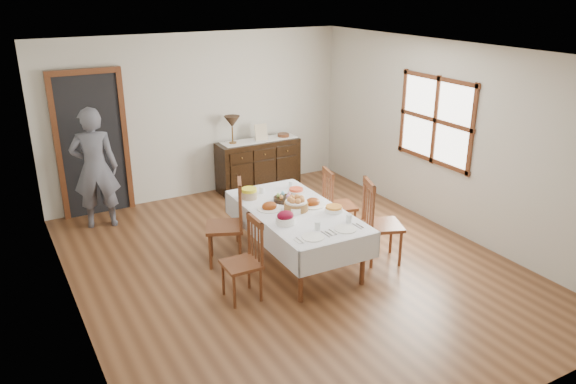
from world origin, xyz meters
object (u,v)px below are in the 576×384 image
dining_table (296,216)px  chair_right_far (336,203)px  chair_left_far (229,222)px  table_lamp (232,122)px  chair_right_near (379,221)px  chair_left_near (245,259)px  sideboard (258,165)px  person (94,164)px

dining_table → chair_right_far: 0.97m
chair_left_far → table_lamp: table_lamp is taller
dining_table → chair_right_near: size_ratio=1.93×
chair_right_near → chair_left_near: bearing=110.3°
chair_left_near → chair_right_far: size_ratio=0.97×
chair_right_far → table_lamp: table_lamp is taller
chair_left_near → table_lamp: (1.26, 3.13, 0.72)m
chair_left_near → chair_right_near: 1.82m
sideboard → person: size_ratio=0.75×
sideboard → person: (-2.68, -0.29, 0.51)m
chair_right_near → table_lamp: size_ratio=2.34×
chair_right_near → sideboard: 3.12m
sideboard → table_lamp: bearing=175.5°
chair_left_near → table_lamp: 3.45m
chair_left_far → sideboard: bearing=169.4°
chair_right_far → person: 3.41m
chair_left_far → chair_right_far: 1.60m
dining_table → table_lamp: size_ratio=4.50×
chair_left_near → chair_left_far: 0.89m
chair_left_far → table_lamp: 2.59m
chair_left_near → chair_right_far: 1.99m
chair_left_far → chair_right_near: (1.63, -0.88, -0.00)m
chair_left_near → chair_right_far: chair_right_far is taller
chair_left_near → chair_right_far: bearing=117.0°
chair_left_far → chair_right_near: 1.85m
chair_right_far → person: (-2.77, 1.94, 0.44)m
chair_left_near → table_lamp: bearing=159.0°
dining_table → chair_right_far: chair_right_far is taller
dining_table → sideboard: (0.79, 2.63, -0.20)m
person → table_lamp: person is taller
chair_right_near → table_lamp: (-0.55, 3.15, 0.65)m
chair_right_near → chair_right_far: 0.89m
chair_left_far → person: size_ratio=0.58×
chair_right_near → chair_right_far: (-0.03, 0.88, -0.06)m
sideboard → person: bearing=-173.9°
dining_table → table_lamp: 2.74m
dining_table → chair_left_far: (-0.72, 0.39, -0.07)m
chair_left_near → person: bearing=-159.7°
sideboard → table_lamp: size_ratio=3.03×
chair_left_near → table_lamp: table_lamp is taller
person → table_lamp: bearing=-158.2°
person → chair_left_far: bearing=134.7°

